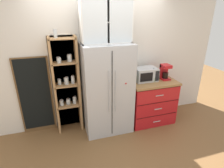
{
  "coord_description": "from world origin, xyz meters",
  "views": [
    {
      "loc": [
        -0.85,
        -3.01,
        2.24
      ],
      "look_at": [
        0.1,
        0.03,
        0.94
      ],
      "focal_mm": 29.29,
      "sensor_mm": 36.0,
      "label": 1
    }
  ],
  "objects_px": {
    "microwave": "(146,74)",
    "bottle_clear": "(153,75)",
    "chalkboard_menu": "(35,96)",
    "refrigerator": "(107,89)",
    "mug_sage": "(154,80)",
    "bottle_green": "(134,77)",
    "coffee_maker": "(165,72)"
  },
  "relations": [
    {
      "from": "coffee_maker",
      "to": "chalkboard_menu",
      "type": "distance_m",
      "value": 2.56
    },
    {
      "from": "refrigerator",
      "to": "microwave",
      "type": "height_order",
      "value": "refrigerator"
    },
    {
      "from": "microwave",
      "to": "bottle_clear",
      "type": "height_order",
      "value": "bottle_clear"
    },
    {
      "from": "coffee_maker",
      "to": "refrigerator",
      "type": "bearing_deg",
      "value": -179.5
    },
    {
      "from": "refrigerator",
      "to": "bottle_green",
      "type": "height_order",
      "value": "refrigerator"
    },
    {
      "from": "microwave",
      "to": "bottle_clear",
      "type": "distance_m",
      "value": 0.15
    },
    {
      "from": "mug_sage",
      "to": "bottle_clear",
      "type": "relative_size",
      "value": 0.46
    },
    {
      "from": "refrigerator",
      "to": "chalkboard_menu",
      "type": "height_order",
      "value": "refrigerator"
    },
    {
      "from": "coffee_maker",
      "to": "bottle_green",
      "type": "relative_size",
      "value": 1.15
    },
    {
      "from": "microwave",
      "to": "mug_sage",
      "type": "xyz_separation_m",
      "value": [
        0.13,
        -0.12,
        -0.09
      ]
    },
    {
      "from": "mug_sage",
      "to": "chalkboard_menu",
      "type": "bearing_deg",
      "value": 170.71
    },
    {
      "from": "microwave",
      "to": "refrigerator",
      "type": "bearing_deg",
      "value": -176.31
    },
    {
      "from": "refrigerator",
      "to": "coffee_maker",
      "type": "bearing_deg",
      "value": 0.5
    },
    {
      "from": "refrigerator",
      "to": "bottle_green",
      "type": "distance_m",
      "value": 0.58
    },
    {
      "from": "refrigerator",
      "to": "mug_sage",
      "type": "height_order",
      "value": "refrigerator"
    },
    {
      "from": "refrigerator",
      "to": "coffee_maker",
      "type": "relative_size",
      "value": 5.52
    },
    {
      "from": "bottle_clear",
      "to": "refrigerator",
      "type": "bearing_deg",
      "value": 178.97
    },
    {
      "from": "bottle_clear",
      "to": "chalkboard_menu",
      "type": "height_order",
      "value": "chalkboard_menu"
    },
    {
      "from": "refrigerator",
      "to": "mug_sage",
      "type": "distance_m",
      "value": 0.96
    },
    {
      "from": "refrigerator",
      "to": "bottle_clear",
      "type": "distance_m",
      "value": 0.96
    },
    {
      "from": "microwave",
      "to": "coffee_maker",
      "type": "xyz_separation_m",
      "value": [
        0.41,
        -0.04,
        0.03
      ]
    },
    {
      "from": "mug_sage",
      "to": "microwave",
      "type": "bearing_deg",
      "value": 137.65
    },
    {
      "from": "bottle_green",
      "to": "chalkboard_menu",
      "type": "bearing_deg",
      "value": 170.31
    },
    {
      "from": "microwave",
      "to": "mug_sage",
      "type": "height_order",
      "value": "microwave"
    },
    {
      "from": "mug_sage",
      "to": "bottle_green",
      "type": "height_order",
      "value": "bottle_green"
    },
    {
      "from": "refrigerator",
      "to": "chalkboard_menu",
      "type": "relative_size",
      "value": 1.15
    },
    {
      "from": "refrigerator",
      "to": "bottle_clear",
      "type": "xyz_separation_m",
      "value": [
        0.95,
        -0.02,
        0.17
      ]
    },
    {
      "from": "microwave",
      "to": "coffee_maker",
      "type": "bearing_deg",
      "value": -5.88
    },
    {
      "from": "bottle_green",
      "to": "bottle_clear",
      "type": "xyz_separation_m",
      "value": [
        0.4,
        -0.0,
        -0.0
      ]
    },
    {
      "from": "mug_sage",
      "to": "bottle_green",
      "type": "distance_m",
      "value": 0.41
    },
    {
      "from": "microwave",
      "to": "bottle_green",
      "type": "bearing_deg",
      "value": -166.27
    },
    {
      "from": "mug_sage",
      "to": "chalkboard_menu",
      "type": "relative_size",
      "value": 0.08
    }
  ]
}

